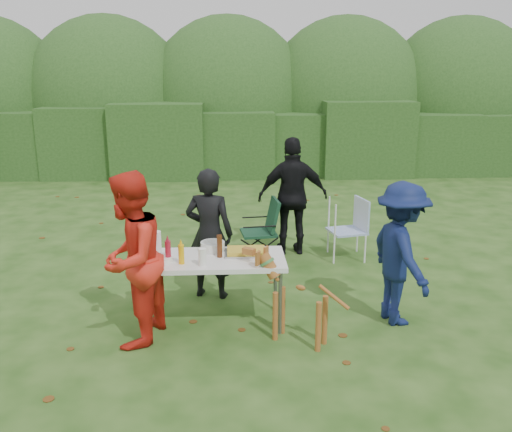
{
  "coord_description": "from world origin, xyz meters",
  "views": [
    {
      "loc": [
        -0.02,
        -5.45,
        2.67
      ],
      "look_at": [
        0.29,
        0.52,
        1.0
      ],
      "focal_mm": 38.0,
      "sensor_mm": 36.0,
      "label": 1
    }
  ],
  "objects_px": {
    "folding_table": "(213,263)",
    "paper_towel_roll": "(156,243)",
    "ketchup_bottle": "(168,251)",
    "person_cook": "(209,234)",
    "camping_chair": "(259,229)",
    "person_black_puffy": "(293,197)",
    "dog": "(300,301)",
    "lawn_chair": "(347,228)",
    "beer_bottle": "(220,246)",
    "mustard_bottle": "(181,254)",
    "child": "(401,254)",
    "person_red_jacket": "(130,260)"
  },
  "relations": [
    {
      "from": "ketchup_bottle",
      "to": "beer_bottle",
      "type": "bearing_deg",
      "value": 11.02
    },
    {
      "from": "person_cook",
      "to": "paper_towel_roll",
      "type": "height_order",
      "value": "person_cook"
    },
    {
      "from": "person_cook",
      "to": "ketchup_bottle",
      "type": "bearing_deg",
      "value": 77.88
    },
    {
      "from": "person_cook",
      "to": "person_black_puffy",
      "type": "xyz_separation_m",
      "value": [
        1.15,
        1.48,
        0.08
      ]
    },
    {
      "from": "ketchup_bottle",
      "to": "beer_bottle",
      "type": "height_order",
      "value": "beer_bottle"
    },
    {
      "from": "dog",
      "to": "paper_towel_roll",
      "type": "xyz_separation_m",
      "value": [
        -1.46,
        0.57,
        0.43
      ]
    },
    {
      "from": "child",
      "to": "beer_bottle",
      "type": "relative_size",
      "value": 6.38
    },
    {
      "from": "camping_chair",
      "to": "paper_towel_roll",
      "type": "height_order",
      "value": "paper_towel_roll"
    },
    {
      "from": "ketchup_bottle",
      "to": "person_red_jacket",
      "type": "bearing_deg",
      "value": -141.66
    },
    {
      "from": "child",
      "to": "mustard_bottle",
      "type": "bearing_deg",
      "value": 81.8
    },
    {
      "from": "person_cook",
      "to": "camping_chair",
      "type": "height_order",
      "value": "person_cook"
    },
    {
      "from": "beer_bottle",
      "to": "paper_towel_roll",
      "type": "relative_size",
      "value": 0.92
    },
    {
      "from": "child",
      "to": "camping_chair",
      "type": "height_order",
      "value": "child"
    },
    {
      "from": "person_black_puffy",
      "to": "ketchup_bottle",
      "type": "xyz_separation_m",
      "value": [
        -1.55,
        -2.29,
        -0.0
      ]
    },
    {
      "from": "beer_bottle",
      "to": "person_cook",
      "type": "bearing_deg",
      "value": 100.37
    },
    {
      "from": "person_red_jacket",
      "to": "paper_towel_roll",
      "type": "distance_m",
      "value": 0.49
    },
    {
      "from": "child",
      "to": "camping_chair",
      "type": "bearing_deg",
      "value": 23.22
    },
    {
      "from": "person_red_jacket",
      "to": "mustard_bottle",
      "type": "relative_size",
      "value": 8.6
    },
    {
      "from": "child",
      "to": "dog",
      "type": "bearing_deg",
      "value": 99.34
    },
    {
      "from": "lawn_chair",
      "to": "ketchup_bottle",
      "type": "height_order",
      "value": "ketchup_bottle"
    },
    {
      "from": "child",
      "to": "lawn_chair",
      "type": "relative_size",
      "value": 1.76
    },
    {
      "from": "person_red_jacket",
      "to": "child",
      "type": "relative_size",
      "value": 1.12
    },
    {
      "from": "mustard_bottle",
      "to": "lawn_chair",
      "type": "bearing_deg",
      "value": 44.51
    },
    {
      "from": "child",
      "to": "ketchup_bottle",
      "type": "bearing_deg",
      "value": 79.9
    },
    {
      "from": "dog",
      "to": "paper_towel_roll",
      "type": "height_order",
      "value": "paper_towel_roll"
    },
    {
      "from": "dog",
      "to": "lawn_chair",
      "type": "relative_size",
      "value": 1.07
    },
    {
      "from": "ketchup_bottle",
      "to": "camping_chair",
      "type": "bearing_deg",
      "value": 63.21
    },
    {
      "from": "folding_table",
      "to": "mustard_bottle",
      "type": "bearing_deg",
      "value": -153.16
    },
    {
      "from": "dog",
      "to": "ketchup_bottle",
      "type": "height_order",
      "value": "ketchup_bottle"
    },
    {
      "from": "dog",
      "to": "camping_chair",
      "type": "relative_size",
      "value": 1.06
    },
    {
      "from": "beer_bottle",
      "to": "folding_table",
      "type": "bearing_deg",
      "value": -165.8
    },
    {
      "from": "lawn_chair",
      "to": "person_black_puffy",
      "type": "bearing_deg",
      "value": -30.46
    },
    {
      "from": "beer_bottle",
      "to": "person_red_jacket",
      "type": "bearing_deg",
      "value": -156.87
    },
    {
      "from": "folding_table",
      "to": "person_cook",
      "type": "height_order",
      "value": "person_cook"
    },
    {
      "from": "camping_chair",
      "to": "ketchup_bottle",
      "type": "relative_size",
      "value": 3.99
    },
    {
      "from": "camping_chair",
      "to": "mustard_bottle",
      "type": "relative_size",
      "value": 4.39
    },
    {
      "from": "person_red_jacket",
      "to": "person_black_puffy",
      "type": "height_order",
      "value": "person_red_jacket"
    },
    {
      "from": "folding_table",
      "to": "person_cook",
      "type": "bearing_deg",
      "value": 94.61
    },
    {
      "from": "folding_table",
      "to": "mustard_bottle",
      "type": "distance_m",
      "value": 0.38
    },
    {
      "from": "ketchup_bottle",
      "to": "paper_towel_roll",
      "type": "bearing_deg",
      "value": 127.2
    },
    {
      "from": "person_red_jacket",
      "to": "mustard_bottle",
      "type": "xyz_separation_m",
      "value": [
        0.47,
        0.19,
        -0.02
      ]
    },
    {
      "from": "ketchup_bottle",
      "to": "beer_bottle",
      "type": "relative_size",
      "value": 0.92
    },
    {
      "from": "person_red_jacket",
      "to": "ketchup_bottle",
      "type": "bearing_deg",
      "value": 143.17
    },
    {
      "from": "folding_table",
      "to": "paper_towel_roll",
      "type": "distance_m",
      "value": 0.64
    },
    {
      "from": "folding_table",
      "to": "ketchup_bottle",
      "type": "bearing_deg",
      "value": -169.49
    },
    {
      "from": "folding_table",
      "to": "dog",
      "type": "height_order",
      "value": "dog"
    },
    {
      "from": "camping_chair",
      "to": "ketchup_bottle",
      "type": "height_order",
      "value": "ketchup_bottle"
    },
    {
      "from": "lawn_chair",
      "to": "ketchup_bottle",
      "type": "bearing_deg",
      "value": 29.19
    },
    {
      "from": "person_black_puffy",
      "to": "dog",
      "type": "xyz_separation_m",
      "value": [
        -0.23,
        -2.66,
        -0.41
      ]
    },
    {
      "from": "person_black_puffy",
      "to": "person_red_jacket",
      "type": "bearing_deg",
      "value": 51.58
    }
  ]
}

